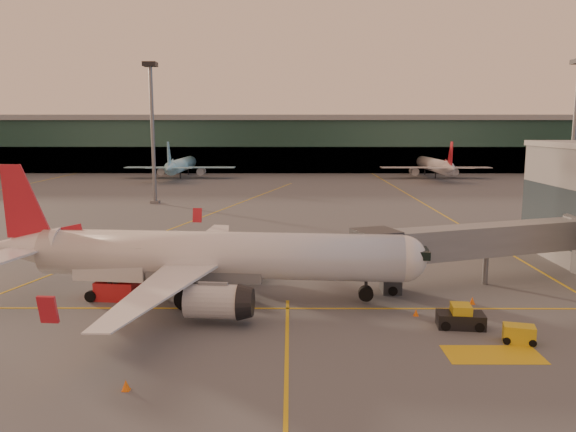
{
  "coord_description": "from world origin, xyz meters",
  "views": [
    {
      "loc": [
        5.22,
        -37.54,
        14.24
      ],
      "look_at": [
        4.97,
        19.94,
        5.0
      ],
      "focal_mm": 35.0,
      "sensor_mm": 36.0,
      "label": 1
    }
  ],
  "objects_px": {
    "catering_truck": "(115,267)",
    "pushback_tug": "(461,318)",
    "gpu_cart": "(519,334)",
    "main_airplane": "(205,257)"
  },
  "relations": [
    {
      "from": "catering_truck",
      "to": "gpu_cart",
      "type": "distance_m",
      "value": 31.39
    },
    {
      "from": "main_airplane",
      "to": "catering_truck",
      "type": "relative_size",
      "value": 5.9
    },
    {
      "from": "catering_truck",
      "to": "gpu_cart",
      "type": "height_order",
      "value": "catering_truck"
    },
    {
      "from": "catering_truck",
      "to": "pushback_tug",
      "type": "xyz_separation_m",
      "value": [
        26.78,
        -6.81,
        -1.95
      ]
    },
    {
      "from": "gpu_cart",
      "to": "pushback_tug",
      "type": "relative_size",
      "value": 0.66
    },
    {
      "from": "pushback_tug",
      "to": "catering_truck",
      "type": "bearing_deg",
      "value": 171.99
    },
    {
      "from": "gpu_cart",
      "to": "pushback_tug",
      "type": "xyz_separation_m",
      "value": [
        -3.01,
        2.86,
        0.1
      ]
    },
    {
      "from": "gpu_cart",
      "to": "pushback_tug",
      "type": "bearing_deg",
      "value": 151.45
    },
    {
      "from": "catering_truck",
      "to": "gpu_cart",
      "type": "xyz_separation_m",
      "value": [
        29.79,
        -9.67,
        -2.06
      ]
    },
    {
      "from": "catering_truck",
      "to": "main_airplane",
      "type": "bearing_deg",
      "value": 4.82
    }
  ]
}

